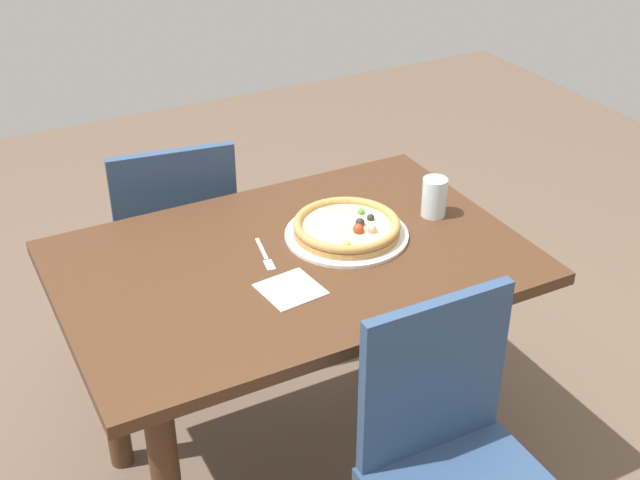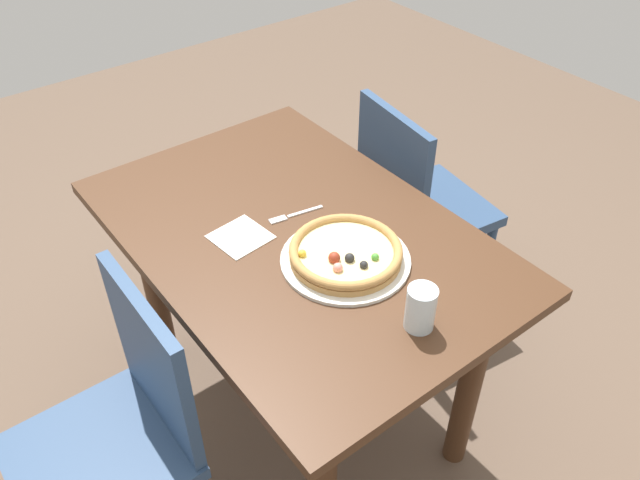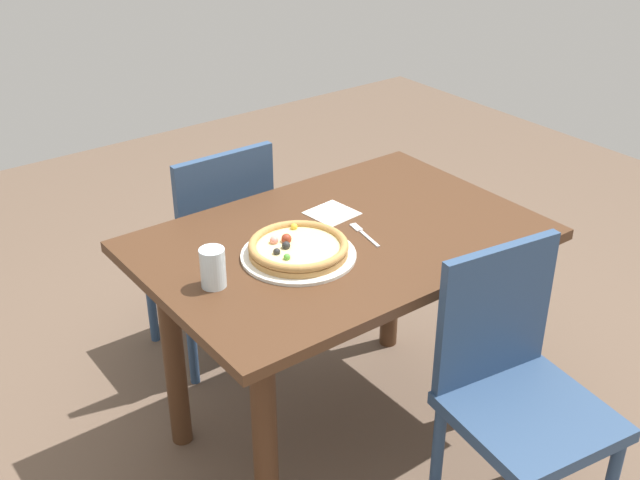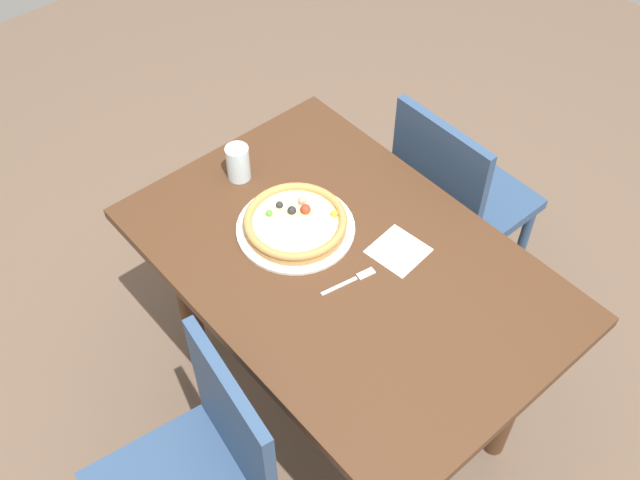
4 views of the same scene
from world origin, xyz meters
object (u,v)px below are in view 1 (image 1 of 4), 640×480
pizza (347,227)px  chair_far (457,470)px  plate (347,235)px  drinking_glass (434,197)px  chair_near (174,247)px  napkin (291,289)px  fork (266,257)px  dining_table (293,298)px

pizza → chair_far: bearing=84.0°
plate → drinking_glass: bearing=178.2°
chair_far → plate: 0.71m
pizza → chair_near: bearing=-62.1°
drinking_glass → plate: bearing=-1.8°
drinking_glass → napkin: bearing=16.3°
fork → chair_near: bearing=-162.5°
pizza → napkin: 0.30m
plate → napkin: size_ratio=2.43×
chair_near → chair_far: size_ratio=1.00×
chair_near → napkin: chair_near is taller
drinking_glass → pizza: bearing=-1.7°
chair_far → chair_near: bearing=-78.3°
chair_far → plate: (-0.07, -0.65, 0.27)m
fork → chair_far: bearing=25.6°
chair_near → pizza: (-0.31, 0.59, 0.30)m
chair_near → plate: bearing=-54.0°
chair_far → fork: 0.72m
fork → drinking_glass: 0.52m
pizza → dining_table: bearing=8.8°
fork → napkin: size_ratio=1.18×
chair_near → drinking_glass: 0.90m
plate → fork: bearing=-0.5°
chair_near → plate: 0.72m
chair_near → pizza: size_ratio=3.04×
pizza → drinking_glass: bearing=178.3°
fork → dining_table: bearing=74.8°
pizza → fork: size_ratio=1.78×
plate → fork: 0.24m
fork → napkin: 0.17m
chair_near → napkin: size_ratio=6.38×
plate → napkin: bearing=33.2°
napkin → drinking_glass: bearing=-163.7°
dining_table → pizza: 0.24m
pizza → drinking_glass: size_ratio=2.59×
chair_far → dining_table: bearing=-79.3°
plate → drinking_glass: drinking_glass is taller
chair_far → drinking_glass: 0.80m
chair_near → dining_table: bearing=-69.7°
chair_far → drinking_glass: size_ratio=7.86×
chair_far → napkin: size_ratio=6.38×
chair_near → fork: (-0.07, 0.59, 0.27)m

